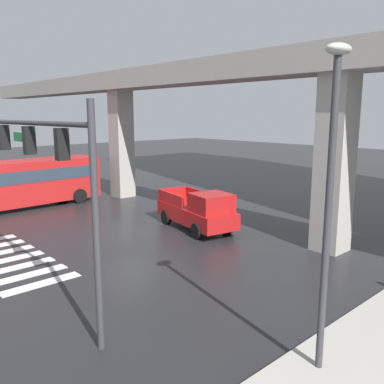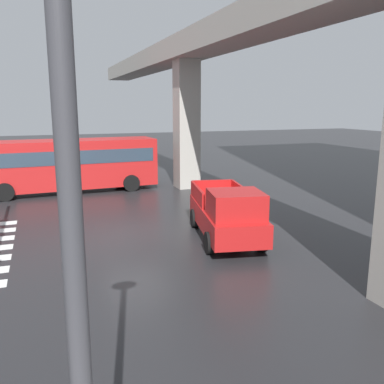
% 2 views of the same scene
% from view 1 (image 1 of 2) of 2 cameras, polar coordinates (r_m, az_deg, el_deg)
% --- Properties ---
extents(ground_plane, '(120.00, 120.00, 0.00)m').
position_cam_1_polar(ground_plane, '(21.02, -8.72, -5.57)').
color(ground_plane, '#232326').
extents(crosswalk_stripes, '(7.15, 2.80, 0.01)m').
position_cam_1_polar(crosswalk_stripes, '(18.60, -24.09, -8.55)').
color(crosswalk_stripes, silver).
rests_on(crosswalk_stripes, ground).
extents(elevated_overpass, '(59.32, 2.10, 8.71)m').
position_cam_1_polar(elevated_overpass, '(23.36, 1.28, 14.70)').
color(elevated_overpass, '#ADA89E').
rests_on(elevated_overpass, ground).
extents(pickup_truck, '(5.37, 2.87, 2.08)m').
position_cam_1_polar(pickup_truck, '(21.01, 0.95, -2.67)').
color(pickup_truck, red).
rests_on(pickup_truck, ground).
extents(city_bus, '(3.13, 10.90, 2.99)m').
position_cam_1_polar(city_bus, '(27.88, -23.43, 1.31)').
color(city_bus, red).
rests_on(city_bus, ground).
extents(traffic_signal_mast, '(8.69, 0.32, 6.20)m').
position_cam_1_polar(traffic_signal_mast, '(12.29, -19.56, 4.07)').
color(traffic_signal_mast, '#38383D').
rests_on(traffic_signal_mast, ground).
extents(street_lamp_near_corner, '(0.44, 0.70, 7.24)m').
position_cam_1_polar(street_lamp_near_corner, '(9.11, 18.63, 2.03)').
color(street_lamp_near_corner, '#38383D').
rests_on(street_lamp_near_corner, ground).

